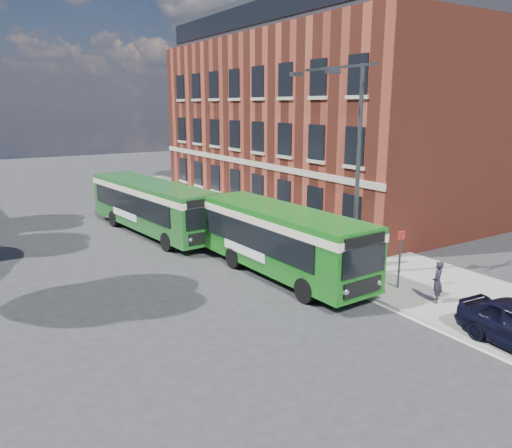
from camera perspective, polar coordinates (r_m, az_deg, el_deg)
ground at (r=21.05m, az=-3.33°, el=-7.10°), size 120.00×120.00×0.00m
pavement at (r=31.05m, az=0.87°, el=-0.16°), size 6.00×48.00×0.15m
kerb_line at (r=29.57m, az=-4.10°, el=-1.03°), size 0.12×48.00×0.01m
brick_office at (r=37.52m, az=6.71°, el=12.74°), size 12.10×26.00×14.20m
street_lamp at (r=21.09m, az=10.86°, el=6.15°), size 2.96×2.38×9.00m
bus_stop_sign at (r=20.79m, az=16.12°, el=-3.51°), size 0.35×0.08×2.52m
bus_front at (r=21.79m, az=2.88°, el=-1.33°), size 3.03×9.99×3.02m
bus_rear at (r=29.76m, az=-11.83°, el=2.42°), size 3.78×11.80×3.02m
pedestrian_a at (r=19.94m, az=20.02°, el=-6.25°), size 0.69×0.66×1.58m
pedestrian_b at (r=23.64m, az=13.05°, el=-2.53°), size 1.01×0.90×1.73m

